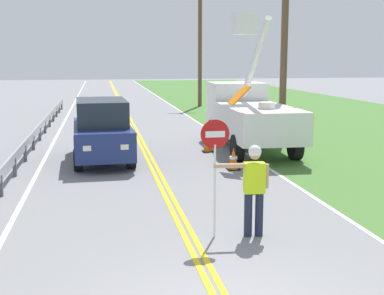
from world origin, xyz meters
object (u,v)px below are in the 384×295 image
Objects in this scene: stop_sign_paddle at (215,152)px; utility_pole_mid at (200,44)px; traffic_cone_lead at (253,179)px; utility_pole_near at (284,45)px; flagger_worker at (254,184)px; traffic_cone_mid at (233,159)px; oncoming_suv_nearest at (102,130)px; utility_bucket_truck at (248,112)px; traffic_cone_tail at (208,143)px.

stop_sign_paddle is 28.12m from utility_pole_mid.
utility_pole_mid reaches higher than traffic_cone_lead.
flagger_worker is at bearing -112.54° from utility_pole_near.
utility_pole_near reaches higher than traffic_cone_mid.
oncoming_suv_nearest reaches higher than flagger_worker.
stop_sign_paddle is 8.42m from oncoming_suv_nearest.
utility_pole_near is (5.22, 10.68, 2.28)m from stop_sign_paddle.
utility_pole_mid is at bearing 79.60° from stop_sign_paddle.
utility_pole_near is 6.77m from traffic_cone_mid.
stop_sign_paddle reaches higher than oncoming_suv_nearest.
utility_pole_mid is 12.20× the size of traffic_cone_mid.
stop_sign_paddle is 0.50× the size of oncoming_suv_nearest.
traffic_cone_lead is at bearing -97.69° from utility_pole_mid.
oncoming_suv_nearest is 4.63m from traffic_cone_mid.
flagger_worker is 3.55m from traffic_cone_lead.
traffic_cone_mid is (-1.55, -3.77, -1.07)m from utility_bucket_truck.
traffic_cone_tail is (1.81, 9.26, -1.37)m from stop_sign_paddle.
stop_sign_paddle is at bearing -108.01° from traffic_cone_mid.
traffic_cone_lead is at bearing -51.50° from oncoming_suv_nearest.
oncoming_suv_nearest is 0.61× the size of utility_pole_near.
oncoming_suv_nearest is 6.68× the size of traffic_cone_tail.
utility_pole_near reaches higher than flagger_worker.
oncoming_suv_nearest is at bearing 128.50° from traffic_cone_lead.
utility_pole_near is (1.72, 0.90, 2.58)m from utility_bucket_truck.
stop_sign_paddle is at bearing 175.47° from flagger_worker.
flagger_worker is 0.27× the size of utility_bucket_truck.
utility_pole_mid is at bearing 82.31° from traffic_cone_lead.
utility_bucket_truck is at bearing 16.93° from traffic_cone_tail.
utility_bucket_truck is 6.82m from traffic_cone_lead.
oncoming_suv_nearest reaches higher than traffic_cone_mid.
flagger_worker reaches higher than traffic_cone_lead.
traffic_cone_tail is (-1.69, -0.52, -1.07)m from utility_bucket_truck.
flagger_worker is 10.21m from utility_bucket_truck.
flagger_worker is 2.61× the size of traffic_cone_mid.
utility_bucket_truck reaches higher than stop_sign_paddle.
traffic_cone_tail is at bearing -163.07° from utility_bucket_truck.
flagger_worker is 0.78× the size of stop_sign_paddle.
traffic_cone_lead is 1.00× the size of traffic_cone_tail.
stop_sign_paddle is at bearing -109.71° from utility_bucket_truck.
flagger_worker is 0.21× the size of utility_pole_mid.
flagger_worker is at bearing -105.54° from utility_bucket_truck.
traffic_cone_lead is (-1.73, -6.51, -1.07)m from utility_bucket_truck.
utility_pole_near is 16.86m from utility_pole_mid.
stop_sign_paddle is at bearing -101.05° from traffic_cone_tail.
traffic_cone_tail is (-3.25, -18.27, -4.12)m from utility_pole_mid.
utility_pole_mid reaches higher than flagger_worker.
utility_pole_near is (4.46, 10.74, 2.94)m from flagger_worker.
utility_pole_near is (7.32, 2.55, 2.92)m from oncoming_suv_nearest.
utility_pole_near is at bearing 19.22° from oncoming_suv_nearest.
traffic_cone_tail is at bearing 78.95° from stop_sign_paddle.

